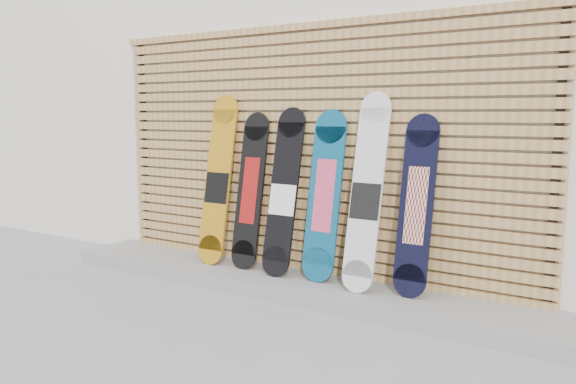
% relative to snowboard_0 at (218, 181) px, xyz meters
% --- Properties ---
extents(ground, '(80.00, 80.00, 0.00)m').
position_rel_snowboard_0_xyz_m(ground, '(0.99, -0.77, -0.90)').
color(ground, gray).
rests_on(ground, ground).
extents(building, '(12.00, 5.00, 3.60)m').
position_rel_snowboard_0_xyz_m(building, '(1.49, 2.73, 0.90)').
color(building, white).
rests_on(building, ground).
extents(concrete_step, '(4.60, 0.70, 0.12)m').
position_rel_snowboard_0_xyz_m(concrete_step, '(0.84, -0.09, -0.84)').
color(concrete_step, gray).
rests_on(concrete_step, ground).
extents(slat_wall, '(4.26, 0.08, 2.29)m').
position_rel_snowboard_0_xyz_m(slat_wall, '(0.84, 0.20, 0.31)').
color(slat_wall, '#B4864B').
rests_on(slat_wall, ground).
extents(snowboard_0, '(0.28, 0.34, 1.58)m').
position_rel_snowboard_0_xyz_m(snowboard_0, '(0.00, 0.00, 0.00)').
color(snowboard_0, '#B87F13').
rests_on(snowboard_0, concrete_step).
extents(snowboard_1, '(0.27, 0.30, 1.42)m').
position_rel_snowboard_0_xyz_m(snowboard_1, '(0.36, 0.02, -0.07)').
color(snowboard_1, black).
rests_on(snowboard_1, concrete_step).
extents(snowboard_2, '(0.27, 0.35, 1.46)m').
position_rel_snowboard_0_xyz_m(snowboard_2, '(0.73, -0.00, -0.06)').
color(snowboard_2, black).
rests_on(snowboard_2, concrete_step).
extents(snowboard_3, '(0.29, 0.29, 1.44)m').
position_rel_snowboard_0_xyz_m(snowboard_3, '(1.12, 0.02, -0.06)').
color(snowboard_3, navy).
rests_on(snowboard_3, concrete_step).
extents(snowboard_4, '(0.26, 0.38, 1.58)m').
position_rel_snowboard_0_xyz_m(snowboard_4, '(1.53, -0.02, 0.00)').
color(snowboard_4, silver).
rests_on(snowboard_4, concrete_step).
extents(snowboard_5, '(0.26, 0.28, 1.41)m').
position_rel_snowboard_0_xyz_m(snowboard_5, '(1.92, 0.03, -0.08)').
color(snowboard_5, black).
rests_on(snowboard_5, concrete_step).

